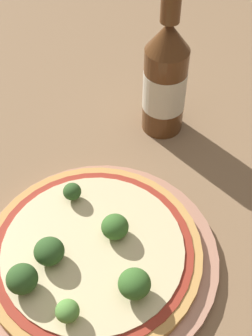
% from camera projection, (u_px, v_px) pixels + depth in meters
% --- Properties ---
extents(ground_plane, '(3.00, 3.00, 0.00)m').
position_uv_depth(ground_plane, '(97.00, 251.00, 0.58)').
color(ground_plane, '#846647').
extents(plate, '(0.29, 0.29, 0.01)m').
position_uv_depth(plate, '(99.00, 257.00, 0.57)').
color(plate, tan).
rests_on(plate, ground_plane).
extents(pizza, '(0.26, 0.26, 0.01)m').
position_uv_depth(pizza, '(95.00, 251.00, 0.56)').
color(pizza, tan).
rests_on(pizza, plate).
extents(broccoli_floret_0, '(0.04, 0.04, 0.03)m').
position_uv_depth(broccoli_floret_0, '(49.00, 251.00, 0.53)').
color(broccoli_floret_0, '#6B8E51').
rests_on(broccoli_floret_0, pizza).
extents(broccoli_floret_1, '(0.02, 0.02, 0.02)m').
position_uv_depth(broccoli_floret_1, '(72.00, 192.00, 0.59)').
color(broccoli_floret_1, '#6B8E51').
rests_on(broccoli_floret_1, pizza).
extents(broccoli_floret_2, '(0.03, 0.03, 0.03)m').
position_uv_depth(broccoli_floret_2, '(66.00, 311.00, 0.48)').
color(broccoli_floret_2, '#6B8E51').
rests_on(broccoli_floret_2, pizza).
extents(broccoli_floret_3, '(0.03, 0.03, 0.03)m').
position_uv_depth(broccoli_floret_3, '(115.00, 227.00, 0.55)').
color(broccoli_floret_3, '#6B8E51').
rests_on(broccoli_floret_3, pizza).
extents(broccoli_floret_4, '(0.03, 0.03, 0.03)m').
position_uv_depth(broccoli_floret_4, '(22.00, 279.00, 0.50)').
color(broccoli_floret_4, '#6B8E51').
rests_on(broccoli_floret_4, pizza).
extents(broccoli_floret_5, '(0.04, 0.04, 0.03)m').
position_uv_depth(broccoli_floret_5, '(134.00, 284.00, 0.50)').
color(broccoli_floret_5, '#6B8E51').
rests_on(broccoli_floret_5, pizza).
extents(beer_bottle, '(0.06, 0.06, 0.24)m').
position_uv_depth(beer_bottle, '(165.00, 78.00, 0.66)').
color(beer_bottle, '#563319').
rests_on(beer_bottle, ground_plane).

